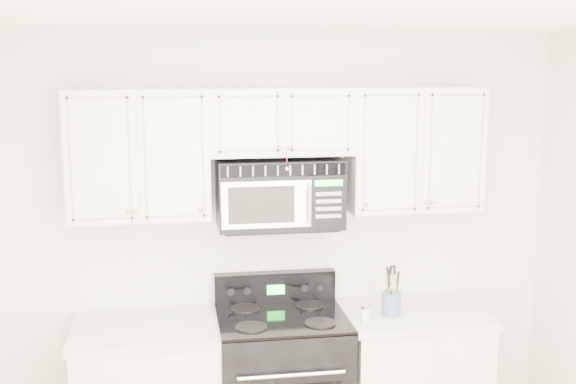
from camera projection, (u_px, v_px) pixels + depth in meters
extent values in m
cube|color=white|center=(346.00, 10.00, 2.59)|extent=(3.50, 3.50, 0.01)
cube|color=silver|center=(277.00, 243.00, 4.52)|extent=(3.50, 0.01, 2.60)
cube|color=beige|center=(148.00, 329.00, 4.16)|extent=(0.86, 0.65, 0.04)
cube|color=silver|center=(411.00, 384.00, 4.49)|extent=(0.82, 0.63, 0.88)
cube|color=beige|center=(413.00, 313.00, 4.41)|extent=(0.86, 0.65, 0.04)
cylinder|color=silver|center=(292.00, 375.00, 3.96)|extent=(0.60, 0.02, 0.02)
cube|color=black|center=(282.00, 318.00, 4.27)|extent=(0.76, 0.65, 0.02)
cube|color=black|center=(275.00, 287.00, 4.53)|extent=(0.76, 0.08, 0.20)
cube|color=#19FF2D|center=(276.00, 290.00, 4.48)|extent=(0.11, 0.00, 0.06)
cube|color=silver|center=(139.00, 154.00, 4.12)|extent=(0.80, 0.33, 0.75)
cube|color=silver|center=(413.00, 149.00, 4.38)|extent=(0.80, 0.33, 0.75)
cube|color=silver|center=(280.00, 121.00, 4.22)|extent=(0.84, 0.33, 0.39)
sphere|color=tan|center=(136.00, 212.00, 3.99)|extent=(0.03, 0.03, 0.03)
sphere|color=tan|center=(201.00, 209.00, 4.05)|extent=(0.03, 0.03, 0.03)
sphere|color=tan|center=(367.00, 204.00, 4.20)|extent=(0.03, 0.03, 0.03)
sphere|color=tan|center=(426.00, 202.00, 4.26)|extent=(0.03, 0.03, 0.03)
sphere|color=tan|center=(280.00, 148.00, 4.06)|extent=(0.03, 0.03, 0.03)
sphere|color=tan|center=(290.00, 148.00, 4.07)|extent=(0.03, 0.03, 0.03)
cylinder|color=red|center=(287.00, 158.00, 4.07)|extent=(0.01, 0.00, 0.12)
sphere|color=tan|center=(287.00, 169.00, 4.09)|extent=(0.04, 0.04, 0.04)
cube|color=black|center=(279.00, 192.00, 4.28)|extent=(0.74, 0.37, 0.41)
cube|color=#A19C83|center=(284.00, 170.00, 4.08)|extent=(0.72, 0.01, 0.07)
cube|color=#AFAFAF|center=(267.00, 205.00, 4.08)|extent=(0.51, 0.01, 0.27)
cube|color=black|center=(262.00, 205.00, 4.07)|extent=(0.38, 0.01, 0.21)
cube|color=black|center=(328.00, 203.00, 4.14)|extent=(0.20, 0.01, 0.27)
cube|color=#19FF2D|center=(329.00, 183.00, 4.11)|extent=(0.16, 0.00, 0.03)
cylinder|color=silver|center=(310.00, 205.00, 4.09)|extent=(0.02, 0.02, 0.23)
cylinder|color=#414C70|center=(391.00, 304.00, 4.31)|extent=(0.11, 0.11, 0.14)
cylinder|color=olive|center=(396.00, 292.00, 4.30)|extent=(0.01, 0.01, 0.25)
cylinder|color=black|center=(388.00, 289.00, 4.32)|extent=(0.01, 0.01, 0.27)
cylinder|color=olive|center=(390.00, 291.00, 4.27)|extent=(0.01, 0.01, 0.29)
cylinder|color=black|center=(396.00, 292.00, 4.30)|extent=(0.01, 0.01, 0.25)
cylinder|color=olive|center=(387.00, 289.00, 4.32)|extent=(0.01, 0.01, 0.27)
cylinder|color=black|center=(390.00, 291.00, 4.27)|extent=(0.01, 0.01, 0.29)
cylinder|color=olive|center=(396.00, 292.00, 4.30)|extent=(0.01, 0.01, 0.25)
cylinder|color=silver|center=(365.00, 315.00, 4.20)|extent=(0.04, 0.04, 0.09)
cylinder|color=silver|center=(365.00, 307.00, 4.19)|extent=(0.04, 0.04, 0.02)
cylinder|color=silver|center=(367.00, 313.00, 4.25)|extent=(0.04, 0.04, 0.08)
cylinder|color=silver|center=(367.00, 305.00, 4.24)|extent=(0.04, 0.04, 0.02)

